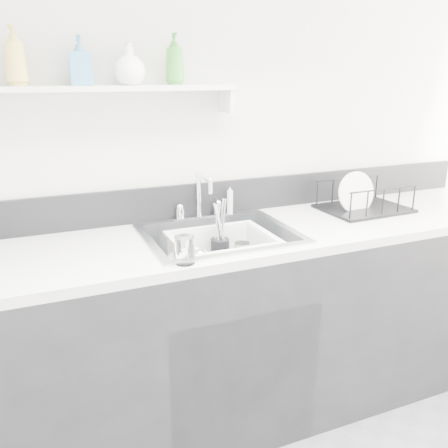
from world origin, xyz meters
name	(u,v)px	position (x,y,z in m)	size (l,w,h in m)	color
room_shell	(351,23)	(0.00, 0.39, 1.68)	(3.50, 3.00, 2.60)	silver
counter_run	(220,329)	(0.00, 1.19, 0.46)	(3.20, 0.62, 0.92)	black
backsplash	(196,200)	(0.00, 1.49, 1.00)	(3.20, 0.02, 0.16)	black
sink	(220,254)	(0.00, 1.19, 0.83)	(0.64, 0.52, 0.20)	silver
faucet	(200,207)	(0.00, 1.44, 0.98)	(0.26, 0.18, 0.23)	silver
side_sprayer	(230,201)	(0.16, 1.44, 0.99)	(0.03, 0.03, 0.14)	silver
wall_shelf	(118,90)	(-0.35, 1.42, 1.51)	(1.00, 0.16, 0.12)	silver
wash_tub	(223,255)	(0.00, 1.16, 0.83)	(0.43, 0.35, 0.17)	silver
plate_stack	(194,269)	(-0.13, 1.16, 0.79)	(0.25, 0.24, 0.10)	white
utensil_cup	(220,248)	(0.03, 1.25, 0.83)	(0.08, 0.08, 0.28)	black
ladle	(213,262)	(-0.04, 1.17, 0.80)	(0.26, 0.09, 0.07)	silver
tumbler_in_tub	(242,253)	(0.11, 1.20, 0.81)	(0.07, 0.07, 0.10)	white
tumbler_counter	(185,250)	(-0.24, 0.93, 0.97)	(0.07, 0.07, 0.10)	white
dish_rack	(365,196)	(0.82, 1.26, 0.99)	(0.42, 0.31, 0.15)	black
bowl_small	(247,266)	(0.10, 1.12, 0.78)	(0.10, 0.10, 0.03)	white
soap_bottle_a	(15,56)	(-0.72, 1.42, 1.64)	(0.08, 0.08, 0.22)	#DBC159
soap_bottle_b	(80,61)	(-0.49, 1.40, 1.62)	(0.08, 0.09, 0.19)	teal
soap_bottle_c	(129,64)	(-0.30, 1.40, 1.61)	(0.13, 0.13, 0.16)	white
soap_bottle_d	(175,59)	(-0.11, 1.41, 1.63)	(0.08, 0.08, 0.21)	#348A2A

